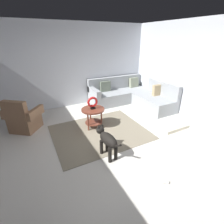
{
  "coord_description": "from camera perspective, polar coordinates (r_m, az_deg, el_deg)",
  "views": [
    {
      "loc": [
        -1.28,
        -2.7,
        2.24
      ],
      "look_at": [
        0.45,
        0.6,
        0.55
      ],
      "focal_mm": 26.62,
      "sensor_mm": 36.0,
      "label": 1
    }
  ],
  "objects": [
    {
      "name": "ground_plane",
      "position": [
        3.76,
        -1.86,
        -13.08
      ],
      "size": [
        6.0,
        6.0,
        0.1
      ],
      "primitive_type": "cube",
      "color": "silver"
    },
    {
      "name": "wall_back",
      "position": [
        5.85,
        -15.24,
        14.82
      ],
      "size": [
        6.0,
        0.12,
        2.7
      ],
      "primitive_type": "cube",
      "color": "silver",
      "rests_on": "ground_plane"
    },
    {
      "name": "wall_right",
      "position": [
        5.09,
        29.82,
        11.18
      ],
      "size": [
        0.12,
        6.0,
        2.7
      ],
      "primitive_type": "cube",
      "color": "silver",
      "rests_on": "ground_plane"
    },
    {
      "name": "area_rug",
      "position": [
        4.31,
        -4.18,
        -6.89
      ],
      "size": [
        2.3,
        1.9,
        0.01
      ],
      "primitive_type": "cube",
      "color": "gray",
      "rests_on": "ground_plane"
    },
    {
      "name": "sectional_couch",
      "position": [
        6.06,
        6.73,
        5.47
      ],
      "size": [
        2.2,
        2.25,
        0.88
      ],
      "color": "#9EA3A8",
      "rests_on": "ground_plane"
    },
    {
      "name": "armchair",
      "position": [
        4.82,
        -28.16,
        -2.13
      ],
      "size": [
        1.0,
        0.96,
        0.88
      ],
      "rotation": [
        0.0,
        0.0,
        -0.66
      ],
      "color": "#936B4C",
      "rests_on": "ground_plane"
    },
    {
      "name": "side_table",
      "position": [
        4.38,
        -6.51,
        -0.38
      ],
      "size": [
        0.6,
        0.6,
        0.54
      ],
      "color": "brown",
      "rests_on": "ground_plane"
    },
    {
      "name": "torus_sculpture",
      "position": [
        4.26,
        -6.69,
        3.21
      ],
      "size": [
        0.28,
        0.08,
        0.33
      ],
      "color": "black",
      "rests_on": "side_table"
    },
    {
      "name": "dog_bed_mat",
      "position": [
        4.82,
        19.42,
        -4.24
      ],
      "size": [
        0.8,
        0.6,
        0.09
      ],
      "primitive_type": "cube",
      "color": "beige",
      "rests_on": "ground_plane"
    },
    {
      "name": "dog",
      "position": [
        3.34,
        -1.69,
        -9.5
      ],
      "size": [
        0.28,
        0.85,
        0.63
      ],
      "rotation": [
        0.0,
        0.0,
        0.13
      ],
      "color": "black",
      "rests_on": "ground_plane"
    },
    {
      "name": "dog_toy_rope",
      "position": [
        3.14,
        17.39,
        -21.9
      ],
      "size": [
        0.15,
        0.13,
        0.05
      ],
      "primitive_type": "cylinder",
      "rotation": [
        0.0,
        1.57,
        2.45
      ],
      "color": "silver",
      "rests_on": "ground_plane"
    }
  ]
}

